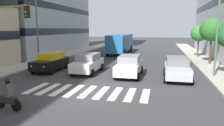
{
  "coord_description": "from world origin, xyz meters",
  "views": [
    {
      "loc": [
        -4.41,
        12.38,
        3.9
      ],
      "look_at": [
        -0.71,
        -3.74,
        1.26
      ],
      "focal_mm": 34.42,
      "sensor_mm": 36.0,
      "label": 1
    }
  ],
  "objects_px": {
    "car_1": "(129,66)",
    "bus_behind_traffic": "(121,42)",
    "car_0": "(177,68)",
    "street_tree_2": "(212,30)",
    "street_lamp_left": "(212,24)",
    "street_lamp_right": "(40,21)",
    "car_3": "(51,62)",
    "car_2": "(88,63)",
    "street_tree_3": "(199,33)",
    "motorcycle_with_rider": "(8,97)"
  },
  "relations": [
    {
      "from": "street_lamp_left",
      "to": "bus_behind_traffic",
      "type": "bearing_deg",
      "value": -56.98
    },
    {
      "from": "car_2",
      "to": "street_tree_2",
      "type": "relative_size",
      "value": 0.9
    },
    {
      "from": "car_3",
      "to": "bus_behind_traffic",
      "type": "bearing_deg",
      "value": -103.04
    },
    {
      "from": "car_1",
      "to": "street_lamp_left",
      "type": "bearing_deg",
      "value": -172.39
    },
    {
      "from": "street_lamp_left",
      "to": "car_2",
      "type": "bearing_deg",
      "value": 1.87
    },
    {
      "from": "motorcycle_with_rider",
      "to": "street_tree_3",
      "type": "relative_size",
      "value": 0.4
    },
    {
      "from": "car_0",
      "to": "car_3",
      "type": "height_order",
      "value": "same"
    },
    {
      "from": "bus_behind_traffic",
      "to": "street_tree_2",
      "type": "xyz_separation_m",
      "value": [
        -11.59,
        8.67,
        1.94
      ]
    },
    {
      "from": "street_lamp_left",
      "to": "street_tree_2",
      "type": "xyz_separation_m",
      "value": [
        -1.49,
        -6.87,
        -0.48
      ]
    },
    {
      "from": "street_lamp_right",
      "to": "street_tree_2",
      "type": "height_order",
      "value": "street_lamp_right"
    },
    {
      "from": "car_0",
      "to": "street_tree_2",
      "type": "bearing_deg",
      "value": -116.6
    },
    {
      "from": "car_0",
      "to": "bus_behind_traffic",
      "type": "xyz_separation_m",
      "value": [
        7.6,
        -16.64,
        0.97
      ]
    },
    {
      "from": "car_2",
      "to": "car_0",
      "type": "bearing_deg",
      "value": 174.25
    },
    {
      "from": "car_3",
      "to": "street_tree_2",
      "type": "bearing_deg",
      "value": -154.92
    },
    {
      "from": "car_2",
      "to": "car_3",
      "type": "distance_m",
      "value": 3.66
    },
    {
      "from": "car_2",
      "to": "street_lamp_right",
      "type": "bearing_deg",
      "value": -25.24
    },
    {
      "from": "car_3",
      "to": "street_lamp_left",
      "type": "bearing_deg",
      "value": -178.89
    },
    {
      "from": "car_0",
      "to": "car_1",
      "type": "xyz_separation_m",
      "value": [
        3.8,
        -0.25,
        0.0
      ]
    },
    {
      "from": "street_lamp_right",
      "to": "car_1",
      "type": "bearing_deg",
      "value": 160.97
    },
    {
      "from": "car_2",
      "to": "street_lamp_left",
      "type": "height_order",
      "value": "street_lamp_left"
    },
    {
      "from": "street_lamp_left",
      "to": "street_lamp_right",
      "type": "distance_m",
      "value": 16.65
    },
    {
      "from": "street_tree_2",
      "to": "street_lamp_left",
      "type": "bearing_deg",
      "value": 77.78
    },
    {
      "from": "car_1",
      "to": "street_lamp_left",
      "type": "relative_size",
      "value": 0.66
    },
    {
      "from": "street_lamp_right",
      "to": "car_2",
      "type": "bearing_deg",
      "value": 154.76
    },
    {
      "from": "car_3",
      "to": "bus_behind_traffic",
      "type": "relative_size",
      "value": 0.42
    },
    {
      "from": "car_1",
      "to": "street_tree_2",
      "type": "bearing_deg",
      "value": -135.27
    },
    {
      "from": "street_lamp_left",
      "to": "street_tree_3",
      "type": "height_order",
      "value": "street_lamp_left"
    },
    {
      "from": "car_0",
      "to": "car_1",
      "type": "distance_m",
      "value": 3.8
    },
    {
      "from": "car_0",
      "to": "street_lamp_left",
      "type": "xyz_separation_m",
      "value": [
        -2.5,
        -1.1,
        3.39
      ]
    },
    {
      "from": "car_0",
      "to": "street_lamp_right",
      "type": "bearing_deg",
      "value": -15.06
    },
    {
      "from": "street_tree_3",
      "to": "street_tree_2",
      "type": "bearing_deg",
      "value": 93.64
    },
    {
      "from": "street_lamp_left",
      "to": "street_tree_2",
      "type": "height_order",
      "value": "street_lamp_left"
    },
    {
      "from": "car_3",
      "to": "street_lamp_right",
      "type": "height_order",
      "value": "street_lamp_right"
    },
    {
      "from": "car_2",
      "to": "bus_behind_traffic",
      "type": "relative_size",
      "value": 0.42
    },
    {
      "from": "motorcycle_with_rider",
      "to": "street_tree_3",
      "type": "xyz_separation_m",
      "value": [
        -12.03,
        -22.31,
        2.65
      ]
    },
    {
      "from": "bus_behind_traffic",
      "to": "street_lamp_right",
      "type": "relative_size",
      "value": 1.39
    },
    {
      "from": "car_3",
      "to": "street_tree_2",
      "type": "relative_size",
      "value": 0.9
    },
    {
      "from": "car_2",
      "to": "street_tree_2",
      "type": "height_order",
      "value": "street_tree_2"
    },
    {
      "from": "car_1",
      "to": "bus_behind_traffic",
      "type": "height_order",
      "value": "bus_behind_traffic"
    },
    {
      "from": "car_3",
      "to": "street_lamp_right",
      "type": "bearing_deg",
      "value": -47.58
    },
    {
      "from": "bus_behind_traffic",
      "to": "street_lamp_right",
      "type": "xyz_separation_m",
      "value": [
        6.33,
        12.89,
        2.85
      ]
    },
    {
      "from": "motorcycle_with_rider",
      "to": "car_2",
      "type": "bearing_deg",
      "value": -94.97
    },
    {
      "from": "car_2",
      "to": "street_lamp_right",
      "type": "distance_m",
      "value": 7.97
    },
    {
      "from": "car_2",
      "to": "street_tree_3",
      "type": "bearing_deg",
      "value": -130.85
    },
    {
      "from": "street_tree_2",
      "to": "car_0",
      "type": "bearing_deg",
      "value": 63.4
    },
    {
      "from": "street_lamp_right",
      "to": "car_3",
      "type": "bearing_deg",
      "value": 132.42
    },
    {
      "from": "street_tree_3",
      "to": "street_lamp_right",
      "type": "bearing_deg",
      "value": 29.67
    },
    {
      "from": "street_lamp_left",
      "to": "car_1",
      "type": "bearing_deg",
      "value": 7.61
    },
    {
      "from": "car_3",
      "to": "street_tree_2",
      "type": "height_order",
      "value": "street_tree_2"
    },
    {
      "from": "bus_behind_traffic",
      "to": "street_lamp_left",
      "type": "distance_m",
      "value": 18.69
    }
  ]
}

